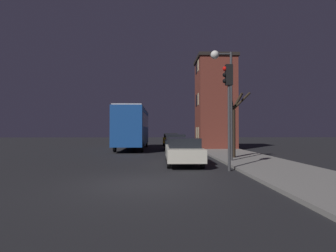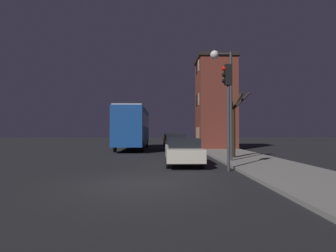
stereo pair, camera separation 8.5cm
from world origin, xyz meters
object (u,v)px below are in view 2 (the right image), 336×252
object	(u,v)px
streetlamp	(223,82)
car_near_lane	(183,150)
traffic_light	(228,95)
car_mid_lane	(176,142)
car_far_lane	(171,139)
bus	(133,125)
bare_tree	(234,125)

from	to	relation	value
streetlamp	car_near_lane	size ratio (longest dim) A/B	1.32
traffic_light	car_near_lane	distance (m)	3.88
streetlamp	car_mid_lane	world-z (taller)	streetlamp
streetlamp	car_far_lane	world-z (taller)	streetlamp
car_far_lane	streetlamp	bearing A→B (deg)	-82.44
streetlamp	bus	xyz separation A→B (m)	(-6.08, 10.49, -2.17)
car_near_lane	car_far_lane	bearing A→B (deg)	89.90
traffic_light	streetlamp	bearing A→B (deg)	80.09
traffic_light	bus	bearing A→B (deg)	112.55
car_mid_lane	car_far_lane	xyz separation A→B (m)	(-0.12, 7.96, 0.01)
car_mid_lane	car_far_lane	bearing A→B (deg)	90.85
car_far_lane	bare_tree	bearing A→B (deg)	-78.17
bare_tree	car_far_lane	size ratio (longest dim) A/B	1.02
car_near_lane	car_mid_lane	world-z (taller)	car_mid_lane
bare_tree	traffic_light	bearing A→B (deg)	-108.54
bare_tree	car_far_lane	world-z (taller)	bare_tree
streetlamp	bare_tree	bearing A→B (deg)	57.43
traffic_light	car_far_lane	bearing A→B (deg)	95.02
traffic_light	bare_tree	world-z (taller)	traffic_light
traffic_light	car_far_lane	world-z (taller)	traffic_light
bus	car_mid_lane	distance (m)	4.43
streetlamp	traffic_light	xyz separation A→B (m)	(-0.51, -2.92, -1.13)
streetlamp	car_far_lane	distance (m)	17.61
streetlamp	bare_tree	size ratio (longest dim) A/B	1.53
traffic_light	car_mid_lane	size ratio (longest dim) A/B	0.99
streetlamp	bare_tree	world-z (taller)	streetlamp
bare_tree	bus	distance (m)	11.40
bare_tree	car_far_lane	distance (m)	15.92
bare_tree	car_mid_lane	xyz separation A→B (m)	(-3.13, 7.57, -1.33)
bare_tree	streetlamp	bearing A→B (deg)	-122.57
traffic_light	car_mid_lane	world-z (taller)	traffic_light
bus	car_far_lane	distance (m)	7.75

